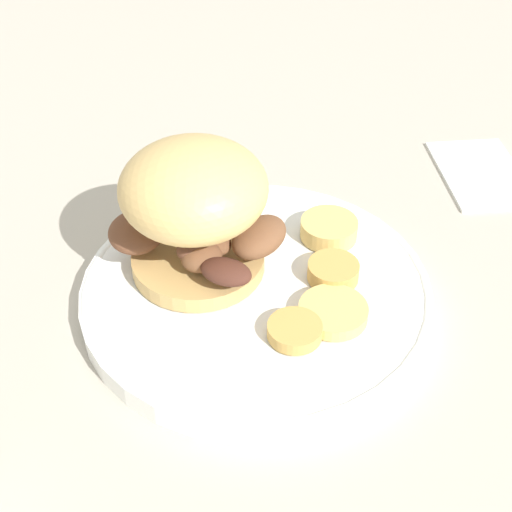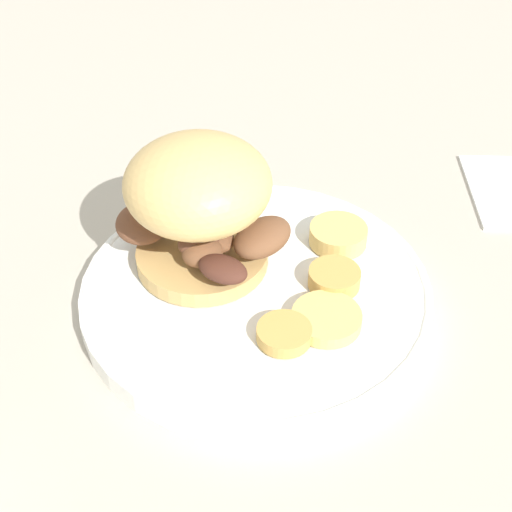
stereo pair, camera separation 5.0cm
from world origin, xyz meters
TOP-DOWN VIEW (x-y plane):
  - ground_plane at (0.00, 0.00)m, footprint 4.00×4.00m
  - dinner_plate at (0.00, 0.00)m, footprint 0.26×0.26m
  - sandwich at (0.04, -0.03)m, footprint 0.14×0.11m
  - potato_round_0 at (-0.06, 0.01)m, footprint 0.04×0.04m
  - potato_round_1 at (-0.07, -0.04)m, footprint 0.04×0.04m
  - potato_round_2 at (-0.04, 0.05)m, footprint 0.05×0.05m
  - potato_round_3 at (-0.01, 0.06)m, footprint 0.04×0.04m
  - napkin at (-0.25, -0.10)m, footprint 0.09×0.12m

SIDE VIEW (x-z plane):
  - ground_plane at x=0.00m, z-range 0.00..0.00m
  - napkin at x=-0.25m, z-range 0.00..0.01m
  - dinner_plate at x=0.00m, z-range 0.00..0.02m
  - potato_round_2 at x=-0.04m, z-range 0.02..0.03m
  - potato_round_3 at x=-0.01m, z-range 0.02..0.03m
  - potato_round_0 at x=-0.06m, z-range 0.02..0.03m
  - potato_round_1 at x=-0.07m, z-range 0.02..0.03m
  - sandwich at x=0.04m, z-range 0.02..0.12m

